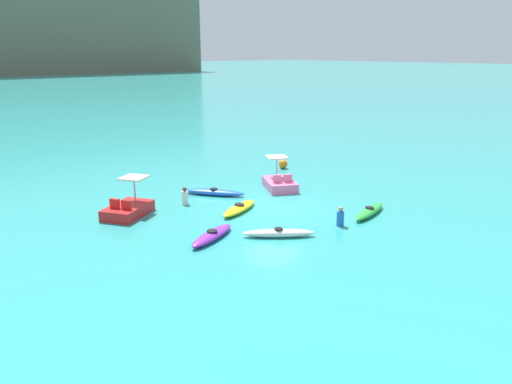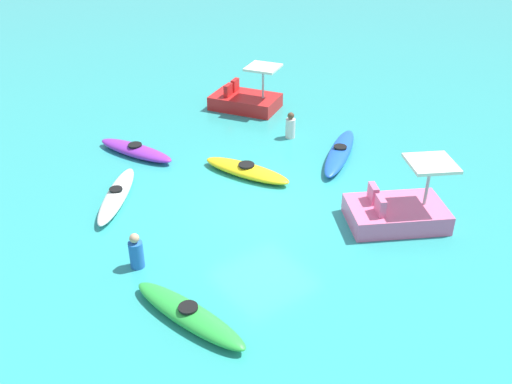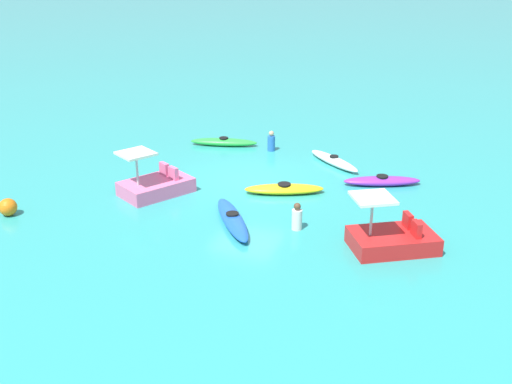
% 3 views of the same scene
% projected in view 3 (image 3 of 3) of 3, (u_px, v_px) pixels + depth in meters
% --- Properties ---
extents(ground_plane, '(600.00, 600.00, 0.00)m').
position_uv_depth(ground_plane, '(247.00, 182.00, 22.56)').
color(ground_plane, teal).
extents(kayak_yellow, '(2.87, 1.73, 0.37)m').
position_uv_depth(kayak_yellow, '(284.00, 189.00, 21.45)').
color(kayak_yellow, yellow).
rests_on(kayak_yellow, ground_plane).
extents(kayak_blue, '(2.45, 3.11, 0.37)m').
position_uv_depth(kayak_blue, '(232.00, 219.00, 19.08)').
color(kayak_blue, blue).
rests_on(kayak_blue, ground_plane).
extents(kayak_white, '(2.65, 2.33, 0.37)m').
position_uv_depth(kayak_white, '(334.00, 161.00, 24.30)').
color(kayak_white, white).
rests_on(kayak_white, ground_plane).
extents(kayak_purple, '(2.87, 1.67, 0.37)m').
position_uv_depth(kayak_purple, '(382.00, 181.00, 22.19)').
color(kayak_purple, purple).
rests_on(kayak_purple, ground_plane).
extents(kayak_green, '(3.00, 1.31, 0.37)m').
position_uv_depth(kayak_green, '(224.00, 142.00, 26.64)').
color(kayak_green, green).
rests_on(kayak_green, ground_plane).
extents(pedal_boat_pink, '(2.49, 2.83, 1.68)m').
position_uv_depth(pedal_boat_pink, '(156.00, 185.00, 21.36)').
color(pedal_boat_pink, pink).
rests_on(pedal_boat_pink, ground_plane).
extents(pedal_boat_red, '(2.83, 2.52, 1.68)m').
position_uv_depth(pedal_boat_red, '(392.00, 238.00, 17.43)').
color(pedal_boat_red, red).
rests_on(pedal_boat_red, ground_plane).
extents(buoy_orange, '(0.58, 0.58, 0.58)m').
position_uv_depth(buoy_orange, '(8.00, 207.00, 19.63)').
color(buoy_orange, orange).
rests_on(buoy_orange, ground_plane).
extents(person_near_shore, '(0.36, 0.36, 0.88)m').
position_uv_depth(person_near_shore, '(271.00, 142.00, 25.88)').
color(person_near_shore, blue).
rests_on(person_near_shore, ground_plane).
extents(person_by_kayaks, '(0.37, 0.37, 0.88)m').
position_uv_depth(person_by_kayaks, '(297.00, 218.00, 18.62)').
color(person_by_kayaks, silver).
rests_on(person_by_kayaks, ground_plane).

